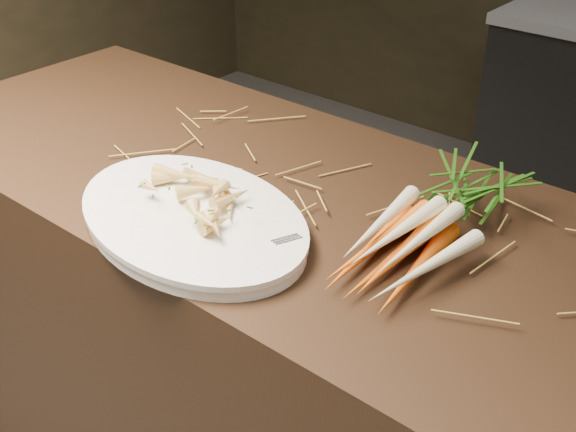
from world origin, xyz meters
name	(u,v)px	position (x,y,z in m)	size (l,w,h in m)	color
main_counter	(380,423)	(0.00, 0.30, 0.45)	(2.40, 0.70, 0.90)	black
straw_bedding	(398,234)	(0.00, 0.30, 0.91)	(1.40, 0.60, 0.02)	#B08B31
root_veg_bunch	(437,211)	(0.04, 0.35, 0.95)	(0.19, 0.50, 0.09)	#E54701
serving_platter	(192,220)	(-0.30, 0.10, 0.91)	(0.49, 0.33, 0.03)	white
roasted_veg_heap	(191,200)	(-0.30, 0.10, 0.95)	(0.24, 0.17, 0.05)	#BA9540
serving_fork	(241,262)	(-0.13, 0.05, 0.93)	(0.02, 0.19, 0.00)	silver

